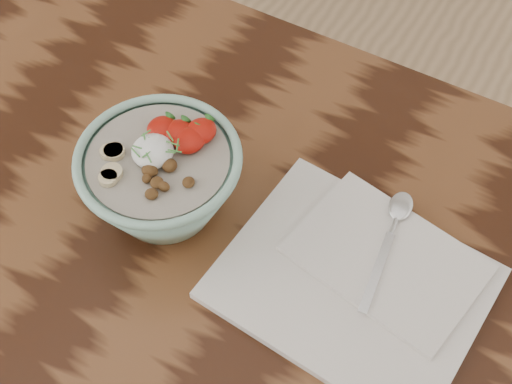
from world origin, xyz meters
TOP-DOWN VIEW (x-y plane):
  - table at (0.00, 0.00)cm, footprint 160.00×90.00cm
  - breakfast_bowl at (-17.25, 7.84)cm, footprint 18.97×18.97cm
  - napkin at (7.40, 10.41)cm, footprint 30.50×26.13cm
  - spoon at (8.09, 18.50)cm, footprint 4.03×17.29cm

SIDE VIEW (x-z plane):
  - table at x=0.00cm, z-range 28.20..103.20cm
  - napkin at x=7.40cm, z-range 74.86..76.63cm
  - spoon at x=8.09cm, z-range 76.69..77.59cm
  - breakfast_bowl at x=-17.25cm, z-range 75.23..87.67cm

